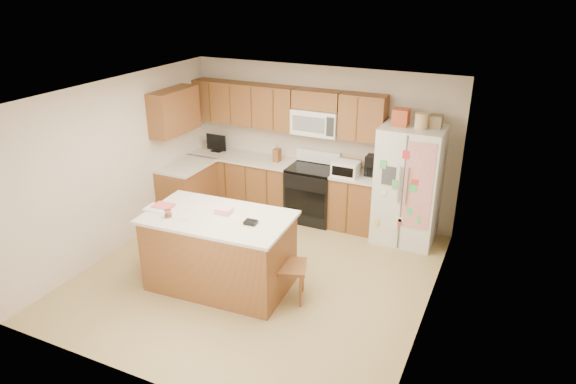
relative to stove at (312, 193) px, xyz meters
The scene contains 9 objects.
ground 1.99m from the stove, 90.00° to the right, with size 4.50×4.50×0.00m, color tan.
room_shell 2.16m from the stove, 90.00° to the right, with size 4.60×4.60×2.52m.
cabinetry 1.09m from the stove, behind, with size 3.36×1.56×2.15m.
stove is the anchor object (origin of this frame).
refrigerator 1.63m from the stove, ahead, with size 0.90×0.79×2.04m.
island 2.39m from the stove, 97.73° to the right, with size 1.93×1.18×1.10m.
windsor_chair_left 2.61m from the stove, 118.22° to the right, with size 0.48×0.49×1.01m.
windsor_chair_back 1.75m from the stove, 98.23° to the right, with size 0.43×0.41×0.97m.
windsor_chair_right 2.35m from the stove, 75.13° to the right, with size 0.53×0.54×0.99m.
Camera 1 is at (2.92, -5.31, 3.80)m, focal length 32.00 mm.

